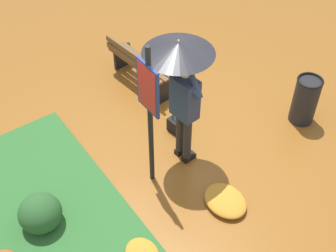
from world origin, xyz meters
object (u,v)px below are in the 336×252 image
(person_with_umbrella, at_px, (181,73))
(park_bench, at_px, (139,66))
(info_sign_post, at_px, (149,104))
(handbag, at_px, (176,126))
(trash_bin, at_px, (305,100))

(person_with_umbrella, xyz_separation_m, park_bench, (1.80, -0.44, -1.15))
(info_sign_post, xyz_separation_m, handbag, (0.56, -0.85, -1.32))
(person_with_umbrella, height_order, info_sign_post, info_sign_post)
(info_sign_post, distance_m, park_bench, 2.45)
(park_bench, height_order, trash_bin, trash_bin)
(trash_bin, bearing_deg, person_with_umbrella, 75.55)
(info_sign_post, bearing_deg, trash_bin, -98.11)
(handbag, relative_size, park_bench, 0.26)
(person_with_umbrella, xyz_separation_m, handbag, (0.41, -0.24, -1.42))
(trash_bin, bearing_deg, info_sign_post, 81.89)
(park_bench, bearing_deg, person_with_umbrella, 166.39)
(person_with_umbrella, xyz_separation_m, info_sign_post, (-0.15, 0.62, -0.11))
(park_bench, bearing_deg, trash_bin, -144.49)
(trash_bin, bearing_deg, park_bench, 35.51)
(info_sign_post, height_order, handbag, info_sign_post)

